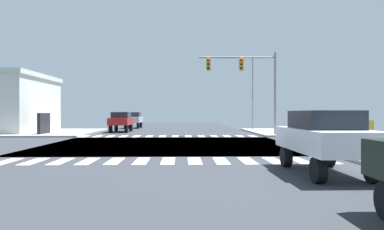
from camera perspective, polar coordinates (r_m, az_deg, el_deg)
The scene contains 11 objects.
ground at distance 21.24m, azimuth -3.63°, elevation -4.62°, with size 90.00×90.00×0.05m.
sidewalk_corner_ne at distance 35.36m, azimuth 18.72°, elevation -2.50°, with size 12.00×12.00×0.14m.
sidewalk_corner_nw at distance 35.94m, azimuth -24.08°, elevation -2.47°, with size 12.00×12.00×0.14m.
crosswalk_near at distance 14.00m, azimuth -5.78°, elevation -7.09°, with size 13.50×2.00×0.01m.
crosswalk_far at distance 28.52m, azimuth -3.59°, elevation -3.29°, with size 13.50×2.00×0.01m.
traffic_signal_mast at distance 29.33m, azimuth 8.35°, elevation 6.25°, with size 6.11×0.55×6.56m.
street_lamp at distance 39.11m, azimuth 9.02°, elevation 4.33°, with size 1.78×0.32×7.52m.
sedan_leading_3 at distance 11.62m, azimuth 19.79°, elevation -3.12°, with size 1.80×4.30×1.88m.
sedan_trailing_4 at distance 26.76m, azimuth 21.39°, elevation -1.17°, with size 4.30×1.80×1.88m.
sedan_middle_5 at distance 43.96m, azimuth -9.07°, elevation -0.57°, with size 1.80×4.30×1.88m.
sedan_outer_6 at distance 35.37m, azimuth -10.92°, elevation -0.79°, with size 1.80×4.30×1.88m.
Camera 1 is at (0.79, -21.14, 1.81)m, focal length 34.42 mm.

